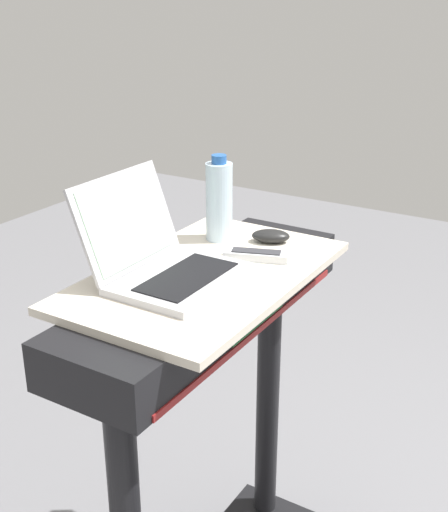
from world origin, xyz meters
TOP-DOWN VIEW (x-y plane):
  - desk_board at (0.00, 0.70)m, footprint 0.71×0.43m
  - laptop at (-0.08, 0.76)m, footprint 0.30×0.31m
  - computer_mouse at (0.25, 0.66)m, footprint 0.10×0.12m
  - water_bottle at (0.20, 0.79)m, footprint 0.07×0.07m
  - tv_remote at (0.13, 0.64)m, footprint 0.10×0.17m

SIDE VIEW (x-z plane):
  - desk_board at x=0.00m, z-range 1.10..1.12m
  - tv_remote at x=0.13m, z-range 1.12..1.14m
  - computer_mouse at x=0.25m, z-range 1.12..1.15m
  - laptop at x=-0.08m, z-range 1.05..1.28m
  - water_bottle at x=0.20m, z-range 1.11..1.34m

